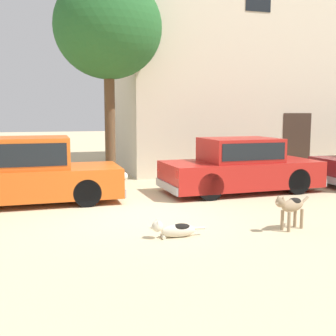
% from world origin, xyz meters
% --- Properties ---
extents(ground_plane, '(80.00, 80.00, 0.00)m').
position_xyz_m(ground_plane, '(0.00, 0.00, 0.00)').
color(ground_plane, '#CCB78E').
extents(parked_sedan_nearest, '(4.39, 1.75, 1.55)m').
position_xyz_m(parked_sedan_nearest, '(-2.21, 1.57, 0.76)').
color(parked_sedan_nearest, '#D15619').
rests_on(parked_sedan_nearest, ground_plane).
extents(parked_sedan_second, '(4.37, 1.91, 1.45)m').
position_xyz_m(parked_sedan_second, '(3.21, 1.51, 0.71)').
color(parked_sedan_second, '#AD1E19').
rests_on(parked_sedan_second, ground_plane).
extents(apartment_block, '(16.39, 6.73, 8.82)m').
position_xyz_m(apartment_block, '(9.15, 7.61, 4.41)').
color(apartment_block, beige).
rests_on(apartment_block, ground_plane).
extents(stray_dog_spotted, '(0.92, 0.42, 0.67)m').
position_xyz_m(stray_dog_spotted, '(2.46, -2.12, 0.45)').
color(stray_dog_spotted, '#997F60').
rests_on(stray_dog_spotted, ground_plane).
extents(stray_dog_tan, '(1.00, 0.23, 0.34)m').
position_xyz_m(stray_dog_tan, '(0.29, -1.98, 0.14)').
color(stray_dog_tan, beige).
rests_on(stray_dog_tan, ground_plane).
extents(acacia_tree_left, '(3.10, 2.79, 6.02)m').
position_xyz_m(acacia_tree_left, '(0.05, 3.75, 4.51)').
color(acacia_tree_left, brown).
rests_on(acacia_tree_left, ground_plane).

